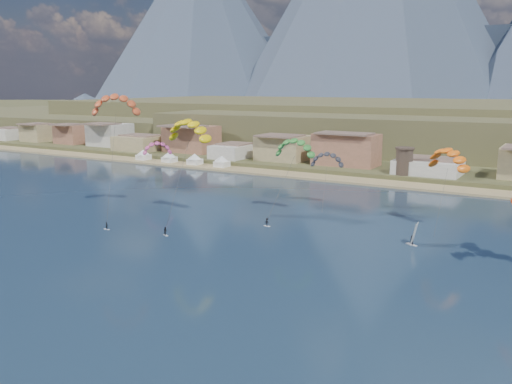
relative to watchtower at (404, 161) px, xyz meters
The scene contains 13 objects.
ground 114.29m from the watchtower, 92.51° to the right, with size 2400.00×2400.00×0.00m, color #0D1B31.
beach 11.25m from the watchtower, 122.01° to the right, with size 2200.00×12.00×0.90m.
foothills 119.77m from the watchtower, 81.65° to the left, with size 940.00×210.00×18.00m.
town 45.73m from the watchtower, 169.92° to the left, with size 400.00×24.00×12.00m.
watchtower is the anchor object (origin of this frame).
beach_tents 81.69m from the watchtower, behind, with size 43.40×6.40×5.00m.
kitesurfer_red 91.22m from the watchtower, 120.06° to the right, with size 14.27×17.28×29.86m.
kitesurfer_yellow 79.04m from the watchtower, 110.67° to the right, with size 11.63×16.73×24.91m.
kitesurfer_green 59.29m from the watchtower, 99.10° to the right, with size 10.00×14.69×19.98m.
distant_kite_pink 75.76m from the watchtower, 143.32° to the right, with size 8.79×8.51×15.22m.
distant_kite_dark 46.35m from the watchtower, 98.05° to the right, with size 8.97×6.63×15.47m.
distant_kite_orange 58.87m from the watchtower, 66.25° to the right, with size 10.68×9.06×18.87m.
windsurfer 71.06m from the watchtower, 72.95° to the right, with size 2.69×2.72×4.30m.
Camera 1 is at (50.42, -53.24, 29.64)m, focal length 38.11 mm.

